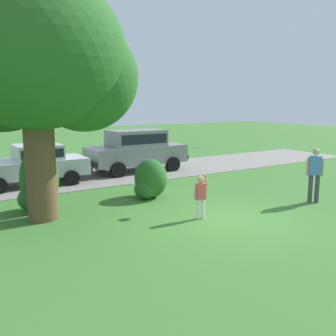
{
  "coord_description": "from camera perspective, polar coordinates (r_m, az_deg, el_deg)",
  "views": [
    {
      "loc": [
        -6.61,
        -7.45,
        3.15
      ],
      "look_at": [
        -0.22,
        2.51,
        1.1
      ],
      "focal_mm": 40.44,
      "sensor_mm": 36.0,
      "label": 1
    }
  ],
  "objects": [
    {
      "name": "ground_plane",
      "position": [
        10.44,
        8.56,
        -7.83
      ],
      "size": [
        80.0,
        80.0,
        0.0
      ],
      "primitive_type": "plane",
      "color": "#3D752D"
    },
    {
      "name": "driveway_strip",
      "position": [
        16.79,
        -8.93,
        -1.07
      ],
      "size": [
        28.0,
        4.4,
        0.02
      ],
      "primitive_type": "cube",
      "color": "gray",
      "rests_on": "ground"
    },
    {
      "name": "oak_tree_large",
      "position": [
        10.82,
        -19.1,
        14.73
      ],
      "size": [
        5.15,
        4.97,
        6.43
      ],
      "color": "brown",
      "rests_on": "ground"
    },
    {
      "name": "shrub_near_tree",
      "position": [
        11.71,
        -19.01,
        -2.1
      ],
      "size": [
        1.19,
        0.97,
        1.9
      ],
      "color": "#286023",
      "rests_on": "ground"
    },
    {
      "name": "shrub_centre_left",
      "position": [
        12.65,
        -2.77,
        -1.85
      ],
      "size": [
        1.19,
        1.21,
        1.3
      ],
      "color": "#286023",
      "rests_on": "ground"
    },
    {
      "name": "parked_sedan",
      "position": [
        15.45,
        -19.76,
        0.68
      ],
      "size": [
        4.42,
        2.13,
        1.56
      ],
      "color": "silver",
      "rests_on": "ground"
    },
    {
      "name": "parked_suv",
      "position": [
        17.46,
        -4.79,
        2.98
      ],
      "size": [
        4.71,
        2.11,
        1.92
      ],
      "color": "gray",
      "rests_on": "ground"
    },
    {
      "name": "child_thrower",
      "position": [
        10.36,
        4.97,
        -3.79
      ],
      "size": [
        0.48,
        0.23,
        1.29
      ],
      "color": "white",
      "rests_on": "ground"
    },
    {
      "name": "frisbee",
      "position": [
        11.28,
        4.34,
        3.1
      ],
      "size": [
        0.28,
        0.28,
        0.07
      ],
      "color": "#337FDB"
    },
    {
      "name": "adult_onlooker",
      "position": [
        12.81,
        21.24,
        -0.58
      ],
      "size": [
        0.41,
        0.41,
        1.74
      ],
      "color": "#3F3F4C",
      "rests_on": "ground"
    }
  ]
}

